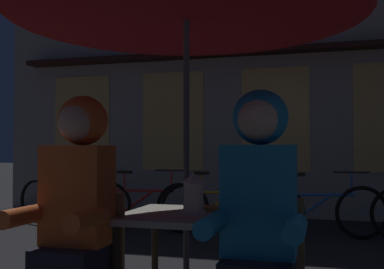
{
  "coord_description": "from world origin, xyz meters",
  "views": [
    {
      "loc": [
        0.79,
        -2.62,
        1.11
      ],
      "look_at": [
        0.0,
        0.12,
        1.2
      ],
      "focal_mm": 43.88,
      "sensor_mm": 36.0,
      "label": 1
    }
  ],
  "objects": [
    {
      "name": "bicycle_second",
      "position": [
        -1.62,
        3.37,
        0.35
      ],
      "size": [
        1.68,
        0.12,
        0.84
      ],
      "color": "black",
      "rests_on": "ground_plane"
    },
    {
      "name": "bicycle_fourth",
      "position": [
        0.7,
        3.42,
        0.35
      ],
      "size": [
        1.65,
        0.43,
        0.84
      ],
      "color": "black",
      "rests_on": "ground_plane"
    },
    {
      "name": "bicycle_nearest",
      "position": [
        -2.96,
        3.47,
        0.35
      ],
      "size": [
        1.65,
        0.42,
        0.84
      ],
      "color": "black",
      "rests_on": "ground_plane"
    },
    {
      "name": "bicycle_third",
      "position": [
        -0.52,
        3.4,
        0.35
      ],
      "size": [
        1.67,
        0.26,
        0.84
      ],
      "color": "black",
      "rests_on": "ground_plane"
    },
    {
      "name": "shopfront_building",
      "position": [
        -0.01,
        5.4,
        3.09
      ],
      "size": [
        10.0,
        0.93,
        6.2
      ],
      "color": "#9E9389",
      "rests_on": "ground_plane"
    },
    {
      "name": "person_right_hooded",
      "position": [
        0.48,
        -0.43,
        0.85
      ],
      "size": [
        0.45,
        0.56,
        1.4
      ],
      "color": "black",
      "rests_on": "ground_plane"
    },
    {
      "name": "person_left_hooded",
      "position": [
        -0.48,
        -0.43,
        0.85
      ],
      "size": [
        0.45,
        0.56,
        1.4
      ],
      "color": "black",
      "rests_on": "ground_plane"
    },
    {
      "name": "cafe_table",
      "position": [
        0.0,
        0.0,
        0.64
      ],
      "size": [
        0.72,
        0.72,
        0.74
      ],
      "color": "#B2AD9E",
      "rests_on": "ground_plane"
    },
    {
      "name": "lantern",
      "position": [
        0.05,
        -0.02,
        0.86
      ],
      "size": [
        0.11,
        0.11,
        0.23
      ],
      "color": "white",
      "rests_on": "cafe_table"
    },
    {
      "name": "book",
      "position": [
        0.1,
        0.14,
        0.75
      ],
      "size": [
        0.23,
        0.18,
        0.02
      ],
      "primitive_type": "cube",
      "rotation": [
        0.0,
        0.0,
        -0.23
      ],
      "color": "olive",
      "rests_on": "cafe_table"
    },
    {
      "name": "chair_left",
      "position": [
        -0.48,
        -0.37,
        0.49
      ],
      "size": [
        0.4,
        0.4,
        0.87
      ],
      "color": "olive",
      "rests_on": "ground_plane"
    }
  ]
}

